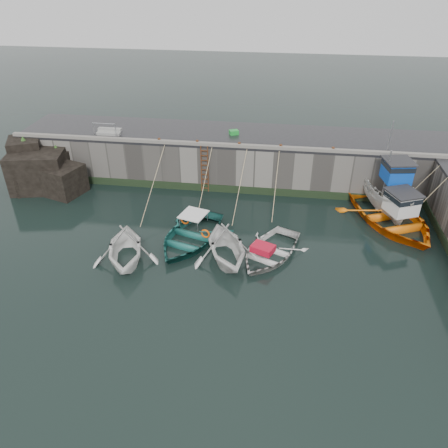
# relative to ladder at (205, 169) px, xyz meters

# --- Properties ---
(ground) EXTENTS (120.00, 120.00, 0.00)m
(ground) POSITION_rel_ladder_xyz_m (2.00, -9.91, -1.59)
(ground) COLOR black
(ground) RESTS_ON ground
(quay_back) EXTENTS (30.00, 5.00, 3.00)m
(quay_back) POSITION_rel_ladder_xyz_m (2.00, 2.59, -0.09)
(quay_back) COLOR slate
(quay_back) RESTS_ON ground
(road_back) EXTENTS (30.00, 5.00, 0.16)m
(road_back) POSITION_rel_ladder_xyz_m (2.00, 2.59, 1.49)
(road_back) COLOR black
(road_back) RESTS_ON quay_back
(kerb_back) EXTENTS (30.00, 0.30, 0.20)m
(kerb_back) POSITION_rel_ladder_xyz_m (2.00, 0.24, 1.67)
(kerb_back) COLOR slate
(kerb_back) RESTS_ON road_back
(algae_back) EXTENTS (30.00, 0.08, 0.50)m
(algae_back) POSITION_rel_ladder_xyz_m (2.00, 0.05, -1.34)
(algae_back) COLOR black
(algae_back) RESTS_ON ground
(rock_outcrop) EXTENTS (5.85, 4.24, 3.41)m
(rock_outcrop) POSITION_rel_ladder_xyz_m (-10.92, -0.80, -0.33)
(rock_outcrop) COLOR black
(rock_outcrop) RESTS_ON ground
(ladder) EXTENTS (0.51, 0.08, 3.20)m
(ladder) POSITION_rel_ladder_xyz_m (0.00, 0.00, 0.00)
(ladder) COLOR #3F1E0F
(ladder) RESTS_ON ground
(boat_near_white) EXTENTS (4.69, 5.09, 2.23)m
(boat_near_white) POSITION_rel_ladder_xyz_m (-2.67, -8.23, -1.59)
(boat_near_white) COLOR white
(boat_near_white) RESTS_ON ground
(boat_near_white_rope) EXTENTS (0.04, 6.37, 3.10)m
(boat_near_white_rope) POSITION_rel_ladder_xyz_m (-2.67, -2.82, -1.59)
(boat_near_white_rope) COLOR tan
(boat_near_white_rope) RESTS_ON ground
(boat_near_blue) EXTENTS (5.25, 6.31, 1.13)m
(boat_near_blue) POSITION_rel_ladder_xyz_m (0.21, -5.96, -1.59)
(boat_near_blue) COLOR #195952
(boat_near_blue) RESTS_ON ground
(boat_near_blue_rope) EXTENTS (0.04, 4.40, 3.10)m
(boat_near_blue_rope) POSITION_rel_ladder_xyz_m (0.21, -1.69, -1.59)
(boat_near_blue_rope) COLOR tan
(boat_near_blue_rope) RESTS_ON ground
(boat_near_blacktrim) EXTENTS (5.09, 5.43, 2.29)m
(boat_near_blacktrim) POSITION_rel_ladder_xyz_m (2.41, -7.42, -1.59)
(boat_near_blacktrim) COLOR white
(boat_near_blacktrim) RESTS_ON ground
(boat_near_blacktrim_rope) EXTENTS (0.04, 5.64, 3.10)m
(boat_near_blacktrim_rope) POSITION_rel_ladder_xyz_m (2.41, -2.42, -1.59)
(boat_near_blacktrim_rope) COLOR tan
(boat_near_blacktrim_rope) RESTS_ON ground
(boat_near_navy) EXTENTS (5.05, 5.75, 0.99)m
(boat_near_navy) POSITION_rel_ladder_xyz_m (4.61, -6.70, -1.59)
(boat_near_navy) COLOR silver
(boat_near_navy) RESTS_ON ground
(boat_near_navy_rope) EXTENTS (0.04, 5.01, 3.10)m
(boat_near_navy_rope) POSITION_rel_ladder_xyz_m (4.61, -2.06, -1.59)
(boat_near_navy_rope) COLOR tan
(boat_near_navy_rope) RESTS_ON ground
(boat_far_white) EXTENTS (3.56, 6.83, 5.51)m
(boat_far_white) POSITION_rel_ladder_xyz_m (11.51, -0.68, -0.53)
(boat_far_white) COLOR silver
(boat_far_white) RESTS_ON ground
(boat_far_orange) EXTENTS (7.24, 8.25, 4.42)m
(boat_far_orange) POSITION_rel_ladder_xyz_m (11.52, -2.53, -1.14)
(boat_far_orange) COLOR orange
(boat_far_orange) RESTS_ON ground
(fish_crate) EXTENTS (0.70, 0.63, 0.29)m
(fish_crate) POSITION_rel_ladder_xyz_m (1.60, 2.49, 1.71)
(fish_crate) COLOR green
(fish_crate) RESTS_ON road_back
(railing) EXTENTS (1.60, 1.05, 1.00)m
(railing) POSITION_rel_ladder_xyz_m (-6.75, 1.33, 1.77)
(railing) COLOR #A5A8AD
(railing) RESTS_ON road_back
(bollard_a) EXTENTS (0.18, 0.18, 0.28)m
(bollard_a) POSITION_rel_ladder_xyz_m (-3.00, 0.34, 1.71)
(bollard_a) COLOR #3F1E0F
(bollard_a) RESTS_ON road_back
(bollard_b) EXTENTS (0.18, 0.18, 0.28)m
(bollard_b) POSITION_rel_ladder_xyz_m (-0.50, 0.34, 1.71)
(bollard_b) COLOR #3F1E0F
(bollard_b) RESTS_ON road_back
(bollard_c) EXTENTS (0.18, 0.18, 0.28)m
(bollard_c) POSITION_rel_ladder_xyz_m (2.20, 0.34, 1.71)
(bollard_c) COLOR #3F1E0F
(bollard_c) RESTS_ON road_back
(bollard_d) EXTENTS (0.18, 0.18, 0.28)m
(bollard_d) POSITION_rel_ladder_xyz_m (4.80, 0.34, 1.71)
(bollard_d) COLOR #3F1E0F
(bollard_d) RESTS_ON road_back
(bollard_e) EXTENTS (0.18, 0.18, 0.28)m
(bollard_e) POSITION_rel_ladder_xyz_m (8.00, 0.34, 1.71)
(bollard_e) COLOR #3F1E0F
(bollard_e) RESTS_ON road_back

